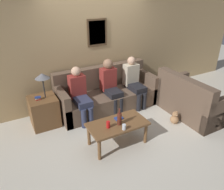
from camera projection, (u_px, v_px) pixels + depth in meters
name	position (u px, v px, depth m)	size (l,w,h in m)	color
ground_plane	(118.00, 117.00, 4.90)	(16.00, 16.00, 0.00)	beige
wall_back	(97.00, 50.00, 5.11)	(9.00, 0.08, 2.60)	tan
couch_main	(106.00, 95.00, 5.19)	(2.33, 0.90, 0.95)	brown
couch_side	(191.00, 102.00, 4.87)	(0.90, 1.51, 0.95)	brown
coffee_table	(118.00, 126.00, 3.92)	(1.07, 0.56, 0.45)	brown
side_table_with_lamp	(44.00, 110.00, 4.50)	(0.54, 0.54, 1.14)	brown
wine_bottle	(119.00, 118.00, 3.81)	(0.08, 0.08, 0.32)	#562319
drinking_glass	(124.00, 127.00, 3.70)	(0.07, 0.07, 0.10)	silver
book_stack	(119.00, 118.00, 4.01)	(0.15, 0.11, 0.03)	navy
soda_can	(108.00, 125.00, 3.74)	(0.07, 0.07, 0.12)	red
person_left	(80.00, 93.00, 4.59)	(0.34, 0.66, 1.16)	#2D334C
person_middle	(110.00, 84.00, 4.94)	(0.34, 0.62, 1.20)	black
person_right	(134.00, 80.00, 5.20)	(0.34, 0.66, 1.17)	black
teddy_bear	(175.00, 118.00, 4.63)	(0.18, 0.18, 0.28)	#A87A51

